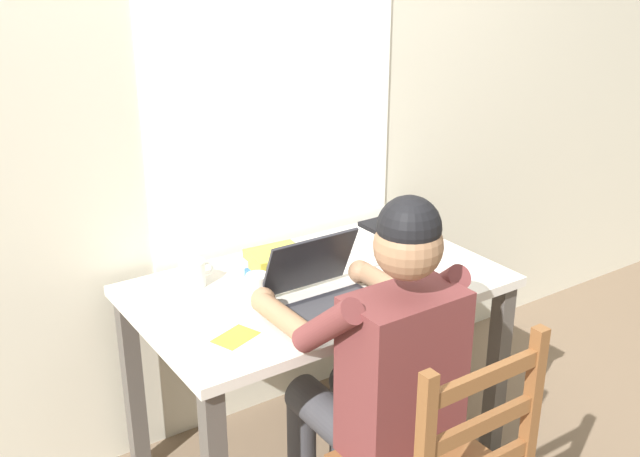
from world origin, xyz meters
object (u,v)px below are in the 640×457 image
at_px(coffee_mug_spare, 193,273).
at_px(book_stack_main, 276,264).
at_px(coffee_mug_white, 258,287).
at_px(desk, 318,309).
at_px(laptop, 326,291).
at_px(seated_person, 379,364).
at_px(coffee_mug_dark, 396,228).
at_px(computer_mouse, 405,294).
at_px(landscape_photo_print, 236,337).

height_order(coffee_mug_spare, book_stack_main, book_stack_main).
bearing_deg(book_stack_main, coffee_mug_white, -138.49).
height_order(desk, laptop, laptop).
bearing_deg(seated_person, coffee_mug_dark, 47.44).
bearing_deg(coffee_mug_white, coffee_mug_spare, 120.44).
distance_m(desk, coffee_mug_dark, 0.51).
xyz_separation_m(desk, computer_mouse, (0.17, -0.27, 0.12)).
distance_m(seated_person, computer_mouse, 0.33).
xyz_separation_m(computer_mouse, coffee_mug_spare, (-0.54, 0.48, 0.03)).
bearing_deg(book_stack_main, coffee_mug_spare, 160.38).
xyz_separation_m(laptop, coffee_mug_dark, (0.55, 0.31, -0.00)).
distance_m(laptop, coffee_mug_spare, 0.48).
bearing_deg(coffee_mug_spare, book_stack_main, -19.62).
height_order(book_stack_main, landscape_photo_print, book_stack_main).
relative_size(laptop, coffee_mug_white, 2.90).
xyz_separation_m(seated_person, computer_mouse, (0.25, 0.19, 0.08)).
distance_m(computer_mouse, book_stack_main, 0.47).
bearing_deg(seated_person, laptop, 88.96).
xyz_separation_m(computer_mouse, coffee_mug_white, (-0.41, 0.26, 0.03)).
height_order(computer_mouse, coffee_mug_spare, coffee_mug_spare).
bearing_deg(computer_mouse, seated_person, -143.08).
distance_m(seated_person, coffee_mug_dark, 0.83).
height_order(seated_person, laptop, seated_person).
relative_size(desk, landscape_photo_print, 9.70).
height_order(desk, coffee_mug_white, coffee_mug_white).
bearing_deg(seated_person, coffee_mug_white, 109.10).
xyz_separation_m(seated_person, landscape_photo_print, (-0.33, 0.27, 0.07)).
bearing_deg(desk, computer_mouse, -58.02).
bearing_deg(book_stack_main, coffee_mug_dark, 3.29).
height_order(laptop, landscape_photo_print, laptop).
relative_size(coffee_mug_dark, book_stack_main, 0.58).
height_order(laptop, coffee_mug_dark, laptop).
distance_m(desk, computer_mouse, 0.34).
bearing_deg(computer_mouse, laptop, 157.86).
xyz_separation_m(coffee_mug_dark, coffee_mug_spare, (-0.84, 0.06, -0.00)).
distance_m(seated_person, landscape_photo_print, 0.44).
relative_size(seated_person, computer_mouse, 12.40).
bearing_deg(coffee_mug_white, landscape_photo_print, -135.78).
bearing_deg(landscape_photo_print, computer_mouse, -28.64).
relative_size(coffee_mug_spare, book_stack_main, 0.60).
relative_size(laptop, book_stack_main, 1.58).
distance_m(seated_person, coffee_mug_white, 0.49).
bearing_deg(landscape_photo_print, coffee_mug_dark, -0.17).
relative_size(coffee_mug_dark, coffee_mug_spare, 0.96).
bearing_deg(coffee_mug_dark, computer_mouse, -126.09).
height_order(desk, coffee_mug_dark, coffee_mug_dark).
xyz_separation_m(coffee_mug_white, landscape_photo_print, (-0.18, -0.17, -0.05)).
distance_m(laptop, coffee_mug_white, 0.22).
bearing_deg(desk, coffee_mug_spare, 150.29).
height_order(seated_person, coffee_mug_white, seated_person).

